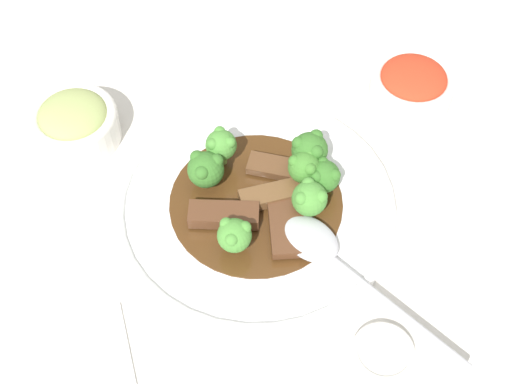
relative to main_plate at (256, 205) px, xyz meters
name	(u,v)px	position (x,y,z in m)	size (l,w,h in m)	color
ground_plane	(256,210)	(0.00, 0.00, -0.01)	(4.00, 4.00, 0.00)	silver
main_plate	(256,205)	(0.00, 0.00, 0.00)	(0.31, 0.31, 0.02)	white
beef_strip_0	(272,195)	(0.00, -0.02, 0.02)	(0.03, 0.07, 0.01)	brown
beef_strip_1	(224,215)	(-0.02, 0.04, 0.02)	(0.04, 0.08, 0.02)	#56331E
beef_strip_2	(287,227)	(-0.04, -0.03, 0.01)	(0.07, 0.04, 0.01)	#56331E
beef_strip_3	(277,167)	(0.04, -0.03, 0.01)	(0.05, 0.07, 0.01)	brown
broccoli_floret_0	(310,198)	(-0.02, -0.05, 0.03)	(0.04, 0.04, 0.04)	#8EB756
broccoli_floret_1	(206,169)	(0.03, 0.05, 0.03)	(0.04, 0.04, 0.04)	#7FA84C
broccoli_floret_2	(304,167)	(0.02, -0.05, 0.04)	(0.04, 0.04, 0.05)	#7FA84C
broccoli_floret_3	(221,145)	(0.06, 0.03, 0.04)	(0.03, 0.03, 0.05)	#7FA84C
broccoli_floret_4	(234,235)	(-0.06, 0.03, 0.03)	(0.04, 0.04, 0.04)	#8EB756
broccoli_floret_5	(310,150)	(0.04, -0.06, 0.04)	(0.04, 0.04, 0.05)	#7FA84C
broccoli_floret_6	(323,176)	(0.01, -0.07, 0.03)	(0.04, 0.04, 0.04)	#8EB756
serving_spoon	(322,249)	(-0.07, -0.06, 0.02)	(0.20, 0.17, 0.01)	#B7B7BC
side_bowl_kimchi	(412,85)	(0.14, -0.21, 0.01)	(0.10, 0.10, 0.05)	white
side_bowl_appetizer	(75,122)	(0.13, 0.20, 0.02)	(0.10, 0.10, 0.05)	white
sauce_dish	(383,353)	(-0.18, -0.10, 0.00)	(0.06, 0.06, 0.01)	white
paper_napkin	(93,365)	(-0.16, 0.18, -0.01)	(0.13, 0.09, 0.01)	white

